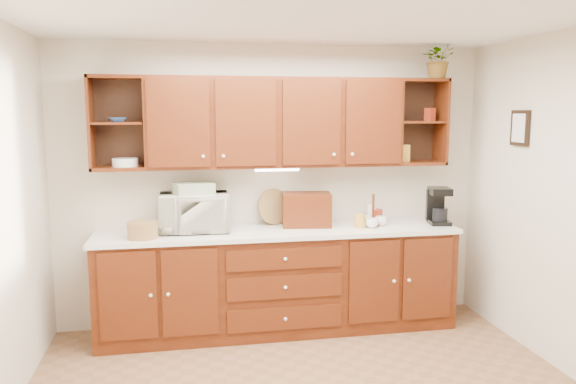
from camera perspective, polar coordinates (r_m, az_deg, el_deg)
name	(u,v)px	position (r m, az deg, el deg)	size (l,w,h in m)	color
ceiling	(319,10)	(3.57, 3.15, 18.02)	(4.00, 4.00, 0.00)	white
back_wall	(273,185)	(5.28, -1.51, 0.69)	(4.00, 4.00, 0.00)	beige
base_cabinets	(279,282)	(5.17, -0.93, -9.11)	(3.20, 0.60, 0.90)	#381306
countertop	(279,232)	(5.04, -0.93, -4.04)	(3.24, 0.64, 0.04)	silver
upper_cabinets	(277,122)	(5.08, -1.13, 7.10)	(3.20, 0.33, 0.80)	#381306
undercabinet_light	(277,170)	(5.05, -1.12, 2.29)	(0.40, 0.05, 0.03)	white
framed_picture	(520,128)	(5.16, 22.52, 6.03)	(0.03, 0.24, 0.30)	black
wicker_basket	(143,230)	(4.83, -14.54, -3.76)	(0.25, 0.25, 0.14)	olive
microwave	(194,212)	(5.01, -9.51, -2.07)	(0.60, 0.41, 0.33)	beige
towel_stack	(194,188)	(4.98, -9.57, 0.37)	(0.33, 0.24, 0.10)	tan
wine_bottle	(201,214)	(4.97, -8.86, -2.19)	(0.07, 0.07, 0.33)	black
woven_tray	(274,223)	(5.28, -1.42, -3.18)	(0.34, 0.34, 0.02)	olive
bread_box	(306,210)	(5.17, 1.89, -1.79)	(0.44, 0.28, 0.31)	#381306
mug_tree	(373,221)	(5.24, 8.62, -2.94)	(0.24, 0.26, 0.30)	#381306
canister_red	(377,216)	(5.37, 9.00, -2.45)	(0.11, 0.11, 0.13)	maroon
canister_white	(371,214)	(5.35, 8.48, -2.21)	(0.08, 0.08, 0.18)	white
canister_yellow	(360,221)	(5.15, 7.30, -2.93)	(0.10, 0.10, 0.12)	#C18B2D
coffee_maker	(438,206)	(5.46, 15.03, -1.41)	(0.23, 0.27, 0.34)	black
bowl_stack	(117,120)	(5.00, -16.95, 7.03)	(0.15, 0.15, 0.04)	#274B91
plate_stack	(125,162)	(5.04, -16.22, 2.92)	(0.22, 0.22, 0.07)	white
pantry_box_yellow	(404,153)	(5.41, 11.71, 3.89)	(0.09, 0.07, 0.16)	#C18B2D
pantry_box_red	(430,114)	(5.49, 14.21, 7.65)	(0.08, 0.07, 0.12)	maroon
potted_plant	(438,59)	(5.49, 15.02, 12.90)	(0.32, 0.27, 0.35)	#999999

